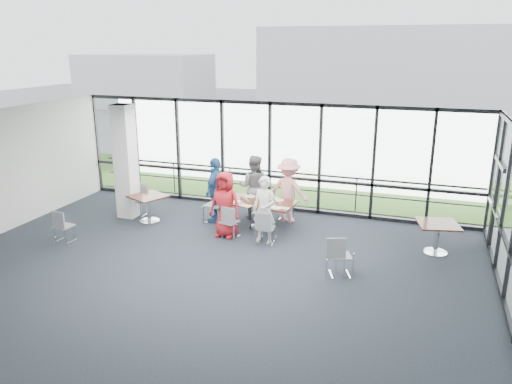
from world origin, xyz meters
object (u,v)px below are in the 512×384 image
(main_table, at_px, (260,206))
(diner_near_left, at_px, (225,204))
(side_table_right, at_px, (438,228))
(diner_far_left, at_px, (254,187))
(chair_main_end, at_px, (215,205))
(chair_spare_lb, at_px, (138,200))
(chair_spare_r, at_px, (340,256))
(structural_column, at_px, (126,162))
(chair_main_fl, at_px, (258,201))
(chair_main_fr, at_px, (286,206))
(side_table_left, at_px, (148,200))
(chair_spare_la, at_px, (64,226))
(diner_end, at_px, (216,190))
(diner_near_right, at_px, (264,210))
(chair_main_nr, at_px, (266,228))
(chair_main_nl, at_px, (229,222))
(diner_far_right, at_px, (289,190))

(main_table, distance_m, diner_near_left, 1.06)
(side_table_right, xyz_separation_m, diner_near_left, (-5.12, -0.59, 0.21))
(diner_far_left, distance_m, chair_main_end, 1.23)
(chair_spare_lb, xyz_separation_m, chair_spare_r, (6.19, -2.04, -0.00))
(diner_near_left, height_order, diner_far_left, diner_far_left)
(structural_column, bearing_deg, diner_far_left, 17.32)
(diner_near_left, relative_size, chair_main_fl, 1.91)
(main_table, height_order, chair_spare_lb, chair_spare_lb)
(main_table, xyz_separation_m, diner_far_left, (-0.45, 0.81, 0.28))
(chair_main_fr, relative_size, chair_spare_lb, 0.95)
(side_table_left, xyz_separation_m, chair_spare_la, (-1.22, -2.01, -0.22))
(diner_end, height_order, chair_main_fr, diner_end)
(chair_main_fr, bearing_deg, chair_main_fl, -4.72)
(structural_column, relative_size, diner_near_right, 1.90)
(side_table_right, xyz_separation_m, chair_spare_lb, (-8.13, 0.11, -0.19))
(diner_end, bearing_deg, chair_main_nr, 62.84)
(diner_near_right, xyz_separation_m, chair_main_nl, (-0.94, 0.00, -0.42))
(main_table, height_order, chair_main_fr, chair_main_fr)
(main_table, bearing_deg, diner_far_left, 123.76)
(side_table_left, bearing_deg, main_table, 8.98)
(main_table, height_order, diner_far_left, diner_far_left)
(main_table, relative_size, chair_spare_r, 2.19)
(structural_column, height_order, side_table_right, structural_column)
(diner_end, bearing_deg, chair_spare_r, 64.14)
(side_table_left, relative_size, chair_main_fr, 1.36)
(diner_near_left, xyz_separation_m, chair_main_fr, (1.14, 1.69, -0.43))
(diner_near_right, distance_m, diner_far_left, 1.89)
(structural_column, distance_m, chair_main_nl, 3.61)
(chair_main_fr, xyz_separation_m, chair_spare_r, (2.04, -3.02, 0.02))
(side_table_left, distance_m, chair_main_nr, 3.62)
(diner_end, relative_size, chair_main_end, 1.84)
(chair_main_nl, relative_size, chair_spare_r, 0.95)
(side_table_left, relative_size, diner_far_left, 0.64)
(diner_end, relative_size, chair_main_nr, 2.18)
(diner_far_left, height_order, diner_far_right, diner_far_left)
(structural_column, height_order, diner_far_left, structural_column)
(chair_main_nr, bearing_deg, chair_main_end, 142.73)
(diner_near_right, distance_m, diner_end, 2.03)
(structural_column, xyz_separation_m, chair_main_nr, (4.37, -0.72, -1.19))
(structural_column, height_order, main_table, structural_column)
(side_table_right, height_order, chair_spare_lb, chair_spare_lb)
(side_table_right, distance_m, diner_near_right, 4.11)
(diner_near_right, bearing_deg, chair_main_end, 158.38)
(main_table, relative_size, chair_main_nl, 2.31)
(chair_main_nr, relative_size, chair_spare_lb, 0.93)
(diner_near_right, bearing_deg, chair_spare_lb, 176.09)
(diner_near_right, bearing_deg, diner_end, 155.78)
(chair_main_nl, height_order, chair_main_nr, chair_main_nl)
(side_table_left, bearing_deg, chair_main_fr, 20.78)
(diner_far_right, bearing_deg, chair_spare_r, 134.01)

